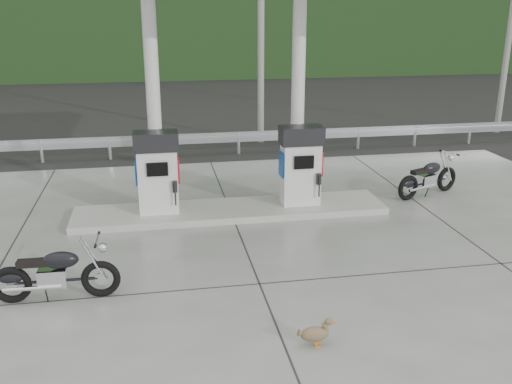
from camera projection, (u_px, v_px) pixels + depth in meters
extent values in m
plane|color=black|center=(250.00, 260.00, 10.60)|extent=(160.00, 160.00, 0.00)
cube|color=slate|center=(250.00, 260.00, 10.60)|extent=(18.00, 14.00, 0.02)
cube|color=#9F9D94|center=(231.00, 210.00, 12.91)|extent=(7.00, 1.40, 0.15)
cylinder|color=white|center=(153.00, 96.00, 12.21)|extent=(0.30, 0.30, 5.00)
cylinder|color=white|center=(298.00, 92.00, 12.76)|extent=(0.30, 0.30, 5.00)
cube|color=black|center=(198.00, 132.00, 21.36)|extent=(60.00, 7.00, 0.01)
cylinder|color=gray|center=(261.00, 22.00, 18.58)|extent=(0.22, 0.22, 8.00)
cylinder|color=gray|center=(511.00, 21.00, 20.10)|extent=(0.22, 0.22, 8.00)
cube|color=black|center=(174.00, 30.00, 37.73)|extent=(80.00, 6.00, 6.00)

